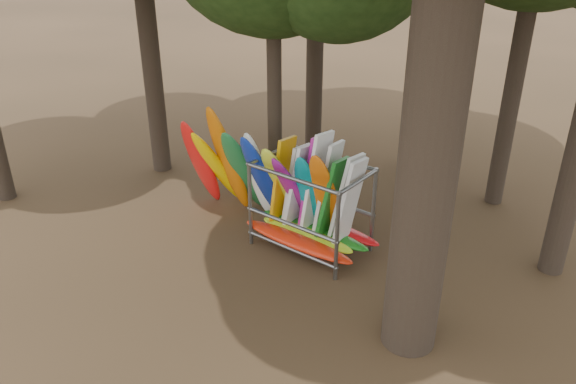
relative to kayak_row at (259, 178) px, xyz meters
The scene contains 3 objects.
ground 2.43m from the kayak_row, 62.64° to the right, with size 120.00×120.00×0.00m, color #47331E.
kayak_row is the anchor object (origin of this frame).
storage_rack 1.70m from the kayak_row, ahead, with size 3.22×1.57×2.92m.
Camera 1 is at (7.46, -7.71, 7.17)m, focal length 35.00 mm.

